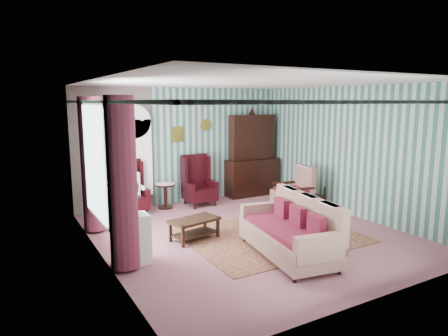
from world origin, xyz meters
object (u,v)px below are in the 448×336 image
wingback_right (200,180)px  coffee_table (194,229)px  plant_stand (132,240)px  wingback_left (130,188)px  dresser_hutch (253,153)px  nest_table (313,196)px  bookcase (135,163)px  seated_woman (130,190)px  floral_armchair (292,190)px  round_side_table (165,196)px  sofa (288,225)px

wingback_right → coffee_table: size_ratio=1.36×
plant_stand → coffee_table: (1.35, 0.53, -0.20)m
wingback_left → plant_stand: bearing=-106.2°
dresser_hutch → nest_table: bearing=-72.6°
wingback_right → coffee_table: bearing=-118.5°
bookcase → seated_woman: size_ratio=1.90×
dresser_hutch → wingback_right: dresser_hutch is taller
seated_woman → coffee_table: (0.55, -2.22, -0.39)m
wingback_left → floral_armchair: bearing=-24.1°
dresser_hutch → coffee_table: bearing=-139.9°
seated_woman → nest_table: (4.07, -1.55, -0.32)m
plant_stand → floral_armchair: bearing=16.0°
wingback_left → round_side_table: wingback_left is taller
seated_woman → floral_armchair: bearing=-24.1°
plant_stand → bookcase: bearing=71.5°
floral_armchair → round_side_table: bearing=66.8°
dresser_hutch → seated_woman: bearing=-175.6°
dresser_hutch → floral_armchair: (-0.07, -1.81, -0.69)m
round_side_table → plant_stand: plant_stand is taller
bookcase → plant_stand: bookcase is taller
plant_stand → floral_armchair: floral_armchair is taller
dresser_hutch → coffee_table: (-2.95, -2.49, -0.98)m
plant_stand → sofa: size_ratio=0.39×
wingback_right → dresser_hutch: bearing=8.8°
wingback_left → seated_woman: (0.00, 0.00, -0.04)m
wingback_right → plant_stand: (-2.55, -2.75, -0.22)m
plant_stand → round_side_table: bearing=59.6°
wingback_left → coffee_table: (0.55, -2.22, -0.42)m
wingback_left → sofa: wingback_left is taller
bookcase → wingback_left: (-0.25, -0.39, -0.50)m
dresser_hutch → nest_table: size_ratio=4.37×
round_side_table → dresser_hutch: bearing=2.6°
bookcase → round_side_table: (0.65, -0.24, -0.82)m
wingback_left → sofa: 4.02m
round_side_table → seated_woman: bearing=-170.5°
wingback_left → round_side_table: (0.90, 0.15, -0.33)m
bookcase → nest_table: 4.37m
plant_stand → coffee_table: bearing=21.5°
wingback_right → floral_armchair: 2.28m
coffee_table → seated_woman: bearing=103.9°
nest_table → coffee_table: size_ratio=0.59×
plant_stand → sofa: bearing=-22.4°
wingback_left → nest_table: 4.37m
bookcase → wingback_left: bearing=-122.7°
bookcase → wingback_right: size_ratio=1.79×
round_side_table → plant_stand: bearing=-120.4°
seated_woman → nest_table: bearing=-20.8°
coffee_table → bookcase: bearing=96.5°
dresser_hutch → wingback_left: bearing=-175.6°
dresser_hutch → round_side_table: bearing=-177.4°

